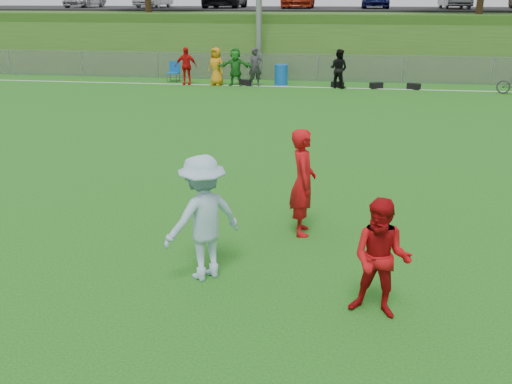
% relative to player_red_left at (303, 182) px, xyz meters
% --- Properties ---
extents(ground, '(120.00, 120.00, 0.00)m').
position_rel_player_red_left_xyz_m(ground, '(-0.64, -1.35, -0.93)').
color(ground, '#145912').
rests_on(ground, ground).
extents(sideline_far, '(60.00, 0.10, 0.01)m').
position_rel_player_red_left_xyz_m(sideline_far, '(-0.64, 16.65, -0.92)').
color(sideline_far, white).
rests_on(sideline_far, ground).
extents(fence, '(58.00, 0.06, 1.30)m').
position_rel_player_red_left_xyz_m(fence, '(-0.64, 18.65, -0.28)').
color(fence, gray).
rests_on(fence, ground).
extents(berm, '(120.00, 18.00, 3.00)m').
position_rel_player_red_left_xyz_m(berm, '(-0.64, 29.65, 0.57)').
color(berm, '#2A4C15').
rests_on(berm, ground).
extents(parking_lot, '(120.00, 12.00, 0.10)m').
position_rel_player_red_left_xyz_m(parking_lot, '(-0.64, 31.65, 2.12)').
color(parking_lot, black).
rests_on(parking_lot, berm).
extents(spectator_row, '(7.99, 0.93, 1.69)m').
position_rel_player_red_left_xyz_m(spectator_row, '(-3.75, 16.65, -0.08)').
color(spectator_row, red).
rests_on(spectator_row, ground).
extents(gear_bags, '(8.11, 0.51, 0.26)m').
position_rel_player_red_left_xyz_m(gear_bags, '(0.55, 16.75, -0.80)').
color(gear_bags, black).
rests_on(gear_bags, ground).
extents(player_red_left, '(0.53, 0.73, 1.85)m').
position_rel_player_red_left_xyz_m(player_red_left, '(0.00, 0.00, 0.00)').
color(player_red_left, '#B30C10').
rests_on(player_red_left, ground).
extents(player_red_center, '(0.89, 0.77, 1.58)m').
position_rel_player_red_left_xyz_m(player_red_center, '(1.18, -2.55, -0.13)').
color(player_red_center, '#AB0B0F').
rests_on(player_red_center, ground).
extents(player_blue, '(1.34, 1.32, 1.85)m').
position_rel_player_red_left_xyz_m(player_blue, '(-1.29, -1.85, -0.00)').
color(player_blue, '#9DC0DA').
rests_on(player_blue, ground).
extents(recycling_bin, '(0.67, 0.67, 0.90)m').
position_rel_player_red_left_xyz_m(recycling_bin, '(-2.28, 17.35, -0.47)').
color(recycling_bin, '#0F4FAC').
rests_on(recycling_bin, ground).
extents(camp_chair, '(0.54, 0.55, 0.95)m').
position_rel_player_red_left_xyz_m(camp_chair, '(-7.44, 17.36, -0.65)').
color(camp_chair, '#0E4FA0').
rests_on(camp_chair, ground).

